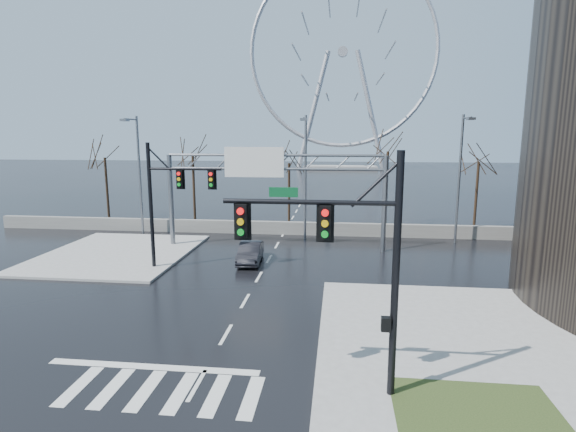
# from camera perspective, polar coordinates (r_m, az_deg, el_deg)

# --- Properties ---
(ground) EXTENTS (260.00, 260.00, 0.00)m
(ground) POSITION_cam_1_polar(r_m,az_deg,el_deg) (20.11, -7.89, -14.67)
(ground) COLOR black
(ground) RESTS_ON ground
(sidewalk_right_ext) EXTENTS (12.00, 10.00, 0.15)m
(sidewalk_right_ext) POSITION_cam_1_polar(r_m,az_deg,el_deg) (22.00, 20.44, -12.78)
(sidewalk_right_ext) COLOR gray
(sidewalk_right_ext) RESTS_ON ground
(sidewalk_far) EXTENTS (10.00, 12.00, 0.15)m
(sidewalk_far) POSITION_cam_1_polar(r_m,az_deg,el_deg) (34.57, -20.81, -4.46)
(sidewalk_far) COLOR gray
(sidewalk_far) RESTS_ON ground
(grass_strip) EXTENTS (5.00, 4.00, 0.02)m
(grass_strip) POSITION_cam_1_polar(r_m,az_deg,el_deg) (15.71, 23.15, -22.45)
(grass_strip) COLOR #243717
(grass_strip) RESTS_ON sidewalk_near
(barrier_wall) EXTENTS (52.00, 0.50, 1.10)m
(barrier_wall) POSITION_cam_1_polar(r_m,az_deg,el_deg) (38.75, -0.61, -1.52)
(barrier_wall) COLOR slate
(barrier_wall) RESTS_ON ground
(signal_mast_near) EXTENTS (5.52, 0.41, 8.00)m
(signal_mast_near) POSITION_cam_1_polar(r_m,az_deg,el_deg) (14.07, 8.13, -4.53)
(signal_mast_near) COLOR black
(signal_mast_near) RESTS_ON ground
(signal_mast_far) EXTENTS (4.72, 0.41, 8.00)m
(signal_mast_far) POSITION_cam_1_polar(r_m,az_deg,el_deg) (28.85, -15.06, 2.70)
(signal_mast_far) COLOR black
(signal_mast_far) RESTS_ON ground
(sign_gantry) EXTENTS (16.36, 0.40, 7.60)m
(sign_gantry) POSITION_cam_1_polar(r_m,az_deg,el_deg) (33.16, -2.35, 4.58)
(sign_gantry) COLOR slate
(sign_gantry) RESTS_ON ground
(streetlight_left) EXTENTS (0.50, 2.55, 10.00)m
(streetlight_left) POSITION_cam_1_polar(r_m,az_deg,el_deg) (39.59, -18.57, 6.00)
(streetlight_left) COLOR slate
(streetlight_left) RESTS_ON ground
(streetlight_mid) EXTENTS (0.50, 2.55, 10.00)m
(streetlight_mid) POSITION_cam_1_polar(r_m,az_deg,el_deg) (36.00, 2.19, 6.15)
(streetlight_mid) COLOR slate
(streetlight_mid) RESTS_ON ground
(streetlight_right) EXTENTS (0.50, 2.55, 10.00)m
(streetlight_right) POSITION_cam_1_polar(r_m,az_deg,el_deg) (37.08, 21.11, 5.60)
(streetlight_right) COLOR slate
(streetlight_right) RESTS_ON ground
(tree_far_left) EXTENTS (3.50, 3.50, 7.00)m
(tree_far_left) POSITION_cam_1_polar(r_m,az_deg,el_deg) (47.51, -22.19, 6.02)
(tree_far_left) COLOR black
(tree_far_left) RESTS_ON ground
(tree_left) EXTENTS (3.75, 3.75, 7.50)m
(tree_left) POSITION_cam_1_polar(r_m,az_deg,el_deg) (43.43, -11.99, 6.75)
(tree_left) COLOR black
(tree_left) RESTS_ON ground
(tree_center) EXTENTS (3.25, 3.25, 6.50)m
(tree_center) POSITION_cam_1_polar(r_m,az_deg,el_deg) (42.53, 0.13, 5.82)
(tree_center) COLOR black
(tree_center) RESTS_ON ground
(tree_right) EXTENTS (3.90, 3.90, 7.80)m
(tree_right) POSITION_cam_1_polar(r_m,az_deg,el_deg) (41.43, 12.54, 6.91)
(tree_right) COLOR black
(tree_right) RESTS_ON ground
(tree_far_right) EXTENTS (3.40, 3.40, 6.80)m
(tree_far_right) POSITION_cam_1_polar(r_m,az_deg,el_deg) (43.53, 23.00, 5.43)
(tree_far_right) COLOR black
(tree_far_right) RESTS_ON ground
(ferris_wheel) EXTENTS (45.00, 6.00, 50.91)m
(ferris_wheel) POSITION_cam_1_polar(r_m,az_deg,el_deg) (114.03, 6.94, 19.07)
(ferris_wheel) COLOR gray
(ferris_wheel) RESTS_ON ground
(car) EXTENTS (1.69, 4.17, 1.35)m
(car) POSITION_cam_1_polar(r_m,az_deg,el_deg) (30.35, -4.81, -4.63)
(car) COLOR black
(car) RESTS_ON ground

